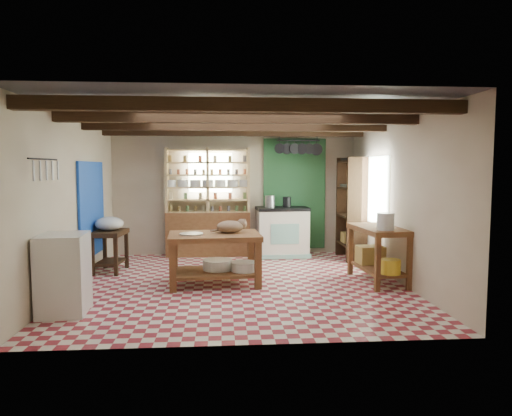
{
  "coord_description": "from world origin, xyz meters",
  "views": [
    {
      "loc": [
        -0.26,
        -6.98,
        1.79
      ],
      "look_at": [
        0.28,
        0.3,
        1.15
      ],
      "focal_mm": 32.0,
      "sensor_mm": 36.0,
      "label": 1
    }
  ],
  "objects": [
    {
      "name": "right_counter",
      "position": [
        2.18,
        -0.06,
        0.44
      ],
      "size": [
        0.7,
        1.26,
        0.87
      ],
      "primitive_type": "cube",
      "rotation": [
        0.0,
        0.0,
        0.08
      ],
      "color": "brown",
      "rests_on": "floor"
    },
    {
      "name": "pot_rack",
      "position": [
        1.25,
        2.05,
        2.18
      ],
      "size": [
        0.86,
        0.12,
        0.36
      ],
      "primitive_type": "cube",
      "color": "black",
      "rests_on": "ceiling"
    },
    {
      "name": "work_table",
      "position": [
        -0.39,
        -0.0,
        0.39
      ],
      "size": [
        1.45,
        1.02,
        0.79
      ],
      "primitive_type": "cube",
      "rotation": [
        0.0,
        0.0,
        0.07
      ],
      "color": "brown",
      "rests_on": "floor"
    },
    {
      "name": "steel_tray",
      "position": [
        -0.73,
        -0.08,
        0.8
      ],
      "size": [
        0.38,
        0.38,
        0.02
      ],
      "primitive_type": "cylinder",
      "rotation": [
        0.0,
        0.0,
        0.07
      ],
      "color": "#93939A",
      "rests_on": "work_table"
    },
    {
      "name": "ceiling_beams",
      "position": [
        0.0,
        0.0,
        2.48
      ],
      "size": [
        5.0,
        3.8,
        0.15
      ],
      "primitive_type": "cube",
      "color": "#321F11",
      "rests_on": "ceiling"
    },
    {
      "name": "white_bucket",
      "position": [
        2.16,
        -0.42,
        1.0
      ],
      "size": [
        0.27,
        0.27,
        0.25
      ],
      "primitive_type": "cylinder",
      "rotation": [
        0.0,
        0.0,
        0.08
      ],
      "color": "silver",
      "rests_on": "right_counter"
    },
    {
      "name": "green_wall_patch",
      "position": [
        1.25,
        2.47,
        1.25
      ],
      "size": [
        1.3,
        0.04,
        2.3
      ],
      "primitive_type": "cube",
      "color": "#20522B",
      "rests_on": "wall_back"
    },
    {
      "name": "wall_right",
      "position": [
        2.5,
        0.0,
        1.3
      ],
      "size": [
        0.04,
        5.0,
        2.6
      ],
      "primitive_type": "cube",
      "color": "beige",
      "rests_on": "floor"
    },
    {
      "name": "wall_back",
      "position": [
        0.0,
        2.5,
        1.3
      ],
      "size": [
        5.0,
        0.04,
        2.6
      ],
      "primitive_type": "cube",
      "color": "beige",
      "rests_on": "floor"
    },
    {
      "name": "kettle_left",
      "position": [
        0.7,
        2.14,
        1.12
      ],
      "size": [
        0.21,
        0.21,
        0.24
      ],
      "primitive_type": "cylinder",
      "rotation": [
        0.0,
        0.0,
        0.05
      ],
      "color": "#93939A",
      "rests_on": "stove"
    },
    {
      "name": "yellow_tub",
      "position": [
        2.21,
        -0.51,
        0.34
      ],
      "size": [
        0.32,
        0.32,
        0.22
      ],
      "primitive_type": "cylinder",
      "rotation": [
        0.0,
        0.0,
        0.08
      ],
      "color": "gold",
      "rests_on": "right_counter"
    },
    {
      "name": "window_back",
      "position": [
        -0.5,
        2.48,
        1.7
      ],
      "size": [
        0.9,
        0.02,
        0.8
      ],
      "primitive_type": "cube",
      "color": "silver",
      "rests_on": "wall_back"
    },
    {
      "name": "tall_rack",
      "position": [
        2.28,
        1.8,
        1.0
      ],
      "size": [
        0.4,
        0.86,
        2.0
      ],
      "primitive_type": "cube",
      "color": "#321F11",
      "rests_on": "floor"
    },
    {
      "name": "ceiling",
      "position": [
        0.0,
        0.0,
        2.6
      ],
      "size": [
        5.0,
        5.0,
        0.02
      ],
      "primitive_type": "cube",
      "color": "#48484D",
      "rests_on": "wall_back"
    },
    {
      "name": "window_right",
      "position": [
        2.48,
        1.0,
        1.4
      ],
      "size": [
        0.02,
        1.3,
        1.2
      ],
      "primitive_type": "cube",
      "color": "silver",
      "rests_on": "wall_right"
    },
    {
      "name": "white_cabinet",
      "position": [
        -2.22,
        -1.29,
        0.49
      ],
      "size": [
        0.6,
        0.7,
        0.98
      ],
      "primitive_type": "cube",
      "rotation": [
        0.0,
        0.0,
        0.08
      ],
      "color": "silver",
      "rests_on": "floor"
    },
    {
      "name": "basin_large",
      "position": [
        -0.34,
        0.05,
        0.29
      ],
      "size": [
        0.49,
        0.49,
        0.16
      ],
      "primitive_type": "cylinder",
      "rotation": [
        0.0,
        0.0,
        0.07
      ],
      "color": "silver",
      "rests_on": "work_table"
    },
    {
      "name": "enamel_bowl",
      "position": [
        -2.2,
        0.96,
        0.84
      ],
      "size": [
        0.51,
        0.51,
        0.24
      ],
      "primitive_type": "ellipsoid",
      "rotation": [
        0.0,
        0.0,
        -0.08
      ],
      "color": "silver",
      "rests_on": "prep_table"
    },
    {
      "name": "stove",
      "position": [
        0.95,
        2.15,
        0.5
      ],
      "size": [
        1.05,
        0.74,
        1.0
      ],
      "primitive_type": "cube",
      "rotation": [
        0.0,
        0.0,
        0.05
      ],
      "color": "white",
      "rests_on": "floor"
    },
    {
      "name": "shelving_unit",
      "position": [
        -0.55,
        2.31,
        1.1
      ],
      "size": [
        1.7,
        0.34,
        2.2
      ],
      "primitive_type": "cube",
      "color": "tan",
      "rests_on": "floor"
    },
    {
      "name": "basin_small",
      "position": [
        0.07,
        -0.07,
        0.28
      ],
      "size": [
        0.43,
        0.43,
        0.14
      ],
      "primitive_type": "cylinder",
      "rotation": [
        0.0,
        0.0,
        0.07
      ],
      "color": "silver",
      "rests_on": "work_table"
    },
    {
      "name": "kettle_right",
      "position": [
        1.05,
        2.15,
        1.11
      ],
      "size": [
        0.17,
        0.17,
        0.21
      ],
      "primitive_type": "cylinder",
      "rotation": [
        0.0,
        0.0,
        0.05
      ],
      "color": "black",
      "rests_on": "stove"
    },
    {
      "name": "floor",
      "position": [
        0.0,
        0.0,
        -0.01
      ],
      "size": [
        5.0,
        5.0,
        0.02
      ],
      "primitive_type": "cube",
      "color": "maroon",
      "rests_on": "ground"
    },
    {
      "name": "prep_table",
      "position": [
        -2.2,
        0.96,
        0.36
      ],
      "size": [
        0.55,
        0.75,
        0.72
      ],
      "primitive_type": "cube",
      "rotation": [
        0.0,
        0.0,
        -0.08
      ],
      "color": "#321F11",
      "rests_on": "floor"
    },
    {
      "name": "blue_wall_patch",
      "position": [
        -2.47,
        0.9,
        1.1
      ],
      "size": [
        0.04,
        1.4,
        1.6
      ],
      "primitive_type": "cube",
      "color": "#1847B6",
      "rests_on": "wall_left"
    },
    {
      "name": "utensil_rail",
      "position": [
        -2.44,
        -1.2,
        1.78
      ],
      "size": [
        0.06,
        0.9,
        0.28
      ],
      "primitive_type": "cube",
      "color": "black",
      "rests_on": "wall_left"
    },
    {
      "name": "cat",
      "position": [
        -0.14,
        0.06,
        0.88
      ],
      "size": [
        0.49,
        0.42,
        0.19
      ],
      "primitive_type": "ellipsoid",
      "rotation": [
        0.0,
        0.0,
        0.25
      ],
      "color": "#9B775A",
      "rests_on": "work_table"
    },
    {
      "name": "wall_front",
      "position": [
        0.0,
        -2.5,
        1.3
      ],
      "size": [
        5.0,
        0.04,
        2.6
      ],
      "primitive_type": "cube",
      "color": "beige",
      "rests_on": "floor"
    },
    {
      "name": "wicker_basket",
      "position": [
        2.16,
        0.23,
        0.37
      ],
      "size": [
        0.43,
        0.36,
        0.29
      ],
      "primitive_type": "cube",
      "rotation": [
        0.0,
        0.0,
        0.08
      ],
      "color": "#A88944",
      "rests_on": "right_counter"
    },
    {
      "name": "wall_left",
      "position": [
        -2.5,
        0.0,
        1.3
      ],
      "size": [
        0.04,
        5.0,
        2.6
      ],
      "primitive_type": "cube",
      "color": "beige",
      "rests_on": "floor"
    }
  ]
}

